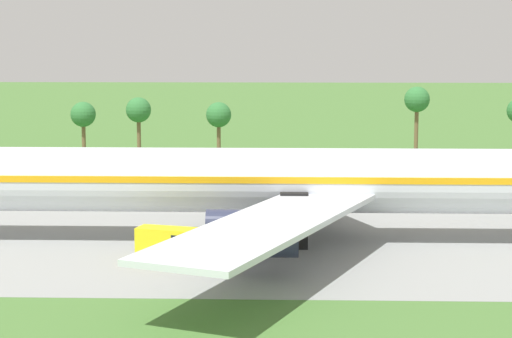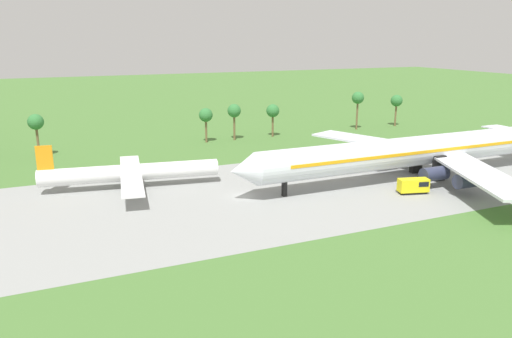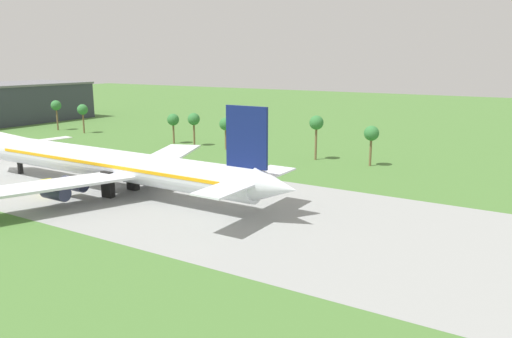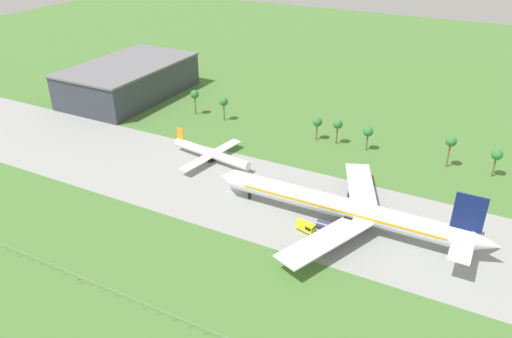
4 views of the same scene
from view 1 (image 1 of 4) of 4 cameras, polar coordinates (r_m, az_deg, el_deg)
The scene contains 3 objects.
jet_airliner at distance 82.48m, azimuth 1.15°, elevation -0.73°, with size 79.46×59.56×18.15m.
baggage_tug at distance 76.03m, azimuth -5.23°, elevation -4.57°, with size 5.65×3.28×2.71m.
palm_tree_row at distance 133.44m, azimuth -8.14°, elevation 3.63°, with size 120.23×3.60×11.33m.
Camera 1 is at (37.78, -84.40, 17.99)m, focal length 65.00 mm.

